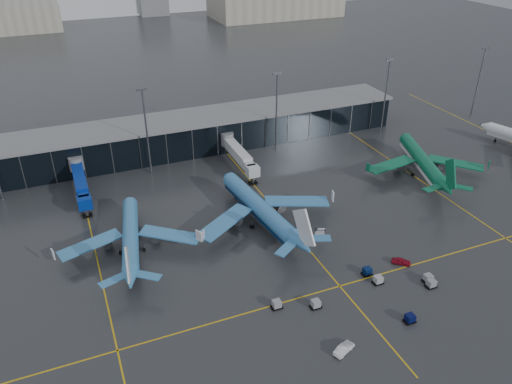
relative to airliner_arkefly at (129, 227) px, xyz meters
name	(u,v)px	position (x,y,z in m)	size (l,w,h in m)	color
ground	(266,256)	(26.97, -14.72, -5.81)	(600.00, 600.00, 0.00)	#282B2D
terminal_pier	(189,133)	(26.97, 47.28, -0.39)	(142.00, 17.00, 10.70)	black
jet_bridges	(80,182)	(-8.03, 28.27, -1.26)	(94.00, 27.50, 7.20)	#595B60
flood_masts	(214,119)	(31.97, 35.28, 8.00)	(203.00, 0.50, 25.50)	#595B60
distant_hangars	(176,7)	(76.91, 255.36, 2.98)	(260.00, 71.00, 22.00)	#B2AD99
taxi_lines	(286,223)	(36.97, -4.11, -5.80)	(220.00, 120.00, 0.02)	gold
airliner_arkefly	(129,227)	(0.00, 0.00, 0.00)	(33.20, 37.81, 11.62)	#3983BC
airliner_klm_near	(259,198)	(31.02, -0.67, 0.84)	(37.99, 43.26, 13.30)	#397FBC
airliner_aer_lingus	(423,153)	(85.07, 5.50, 0.51)	(36.14, 41.16, 12.65)	#0C6642
baggage_carts	(373,291)	(41.88, -34.34, -5.05)	(34.47, 16.39, 1.70)	black
mobile_airstair	(320,235)	(41.69, -12.81, -5.04)	(3.17, 3.76, 3.45)	silver
service_van_red	(401,261)	(53.13, -28.36, -5.12)	(1.64, 4.07, 1.39)	maroon
service_van_white	(344,349)	(28.59, -45.12, -5.07)	(1.58, 4.52, 1.49)	white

